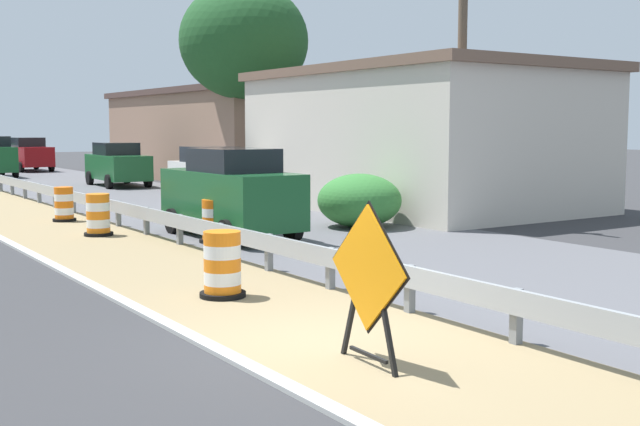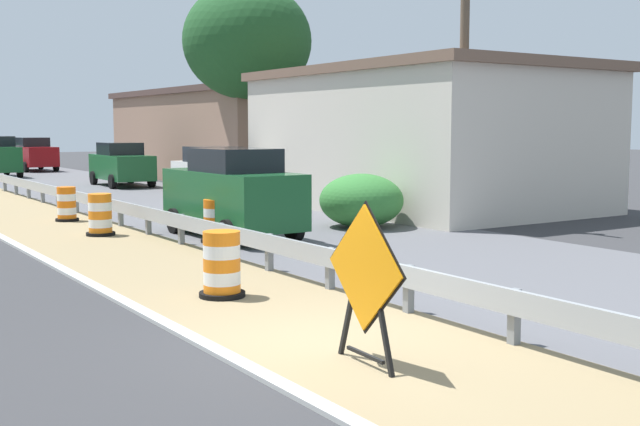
# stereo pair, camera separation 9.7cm
# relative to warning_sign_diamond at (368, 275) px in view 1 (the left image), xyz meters

# --- Properties ---
(ground_plane) EXTENTS (160.00, 160.00, 0.00)m
(ground_plane) POSITION_rel_warning_sign_diamond_xyz_m (0.12, 0.95, -1.04)
(ground_plane) COLOR #333335
(median_dirt_strip) EXTENTS (3.33, 120.00, 0.01)m
(median_dirt_strip) POSITION_rel_warning_sign_diamond_xyz_m (0.59, 0.95, -1.03)
(median_dirt_strip) COLOR #8E7A56
(median_dirt_strip) RESTS_ON ground
(far_lane_asphalt) EXTENTS (7.43, 120.00, 0.00)m
(far_lane_asphalt) POSITION_rel_warning_sign_diamond_xyz_m (5.96, 0.95, -1.03)
(far_lane_asphalt) COLOR #56565B
(far_lane_asphalt) RESTS_ON ground
(curb_near_edge) EXTENTS (0.20, 120.00, 0.11)m
(curb_near_edge) POSITION_rel_warning_sign_diamond_xyz_m (-1.18, 0.95, -1.03)
(curb_near_edge) COLOR #ADADA8
(curb_near_edge) RESTS_ON ground
(guardrail_median) EXTENTS (0.18, 57.03, 0.71)m
(guardrail_median) POSITION_rel_warning_sign_diamond_xyz_m (2.01, 0.70, -0.52)
(guardrail_median) COLOR #999EA3
(guardrail_median) RESTS_ON ground
(warning_sign_diamond) EXTENTS (0.12, 1.52, 1.89)m
(warning_sign_diamond) POSITION_rel_warning_sign_diamond_xyz_m (0.00, 0.00, 0.00)
(warning_sign_diamond) COLOR black
(warning_sign_diamond) RESTS_ON ground
(traffic_barrel_nearest) EXTENTS (0.74, 0.74, 1.06)m
(traffic_barrel_nearest) POSITION_rel_warning_sign_diamond_xyz_m (0.30, 4.19, -0.56)
(traffic_barrel_nearest) COLOR orange
(traffic_barrel_nearest) RESTS_ON ground
(traffic_barrel_close) EXTENTS (0.75, 0.75, 1.01)m
(traffic_barrel_close) POSITION_rel_warning_sign_diamond_xyz_m (2.91, 9.73, -0.58)
(traffic_barrel_close) COLOR orange
(traffic_barrel_close) RESTS_ON ground
(traffic_barrel_mid) EXTENTS (0.72, 0.72, 1.05)m
(traffic_barrel_mid) POSITION_rel_warning_sign_diamond_xyz_m (1.01, 12.39, -0.56)
(traffic_barrel_mid) COLOR orange
(traffic_barrel_mid) RESTS_ON ground
(traffic_barrel_far) EXTENTS (0.66, 0.66, 0.99)m
(traffic_barrel_far) POSITION_rel_warning_sign_diamond_xyz_m (1.19, 15.93, -0.59)
(traffic_barrel_far) COLOR orange
(traffic_barrel_far) RESTS_ON ground
(car_trailing_near_lane) EXTENTS (2.13, 4.56, 1.99)m
(car_trailing_near_lane) POSITION_rel_warning_sign_diamond_xyz_m (7.26, 28.49, -0.04)
(car_trailing_near_lane) COLOR #195128
(car_trailing_near_lane) RESTS_ON ground
(car_lead_far_lane) EXTENTS (1.98, 4.47, 2.18)m
(car_lead_far_lane) POSITION_rel_warning_sign_diamond_xyz_m (3.61, 10.26, 0.05)
(car_lead_far_lane) COLOR #195128
(car_lead_far_lane) RESTS_ON ground
(car_mid_far_lane) EXTENTS (2.17, 4.78, 2.06)m
(car_mid_far_lane) POSITION_rel_warning_sign_diamond_xyz_m (7.10, 43.99, -0.00)
(car_mid_far_lane) COLOR maroon
(car_mid_far_lane) RESTS_ON ground
(car_distant_a) EXTENTS (2.01, 4.13, 2.00)m
(car_distant_a) POSITION_rel_warning_sign_diamond_xyz_m (7.38, 19.01, -0.04)
(car_distant_a) COLOR silver
(car_distant_a) RESTS_ON ground
(roadside_shop_near) EXTENTS (7.68, 11.27, 4.65)m
(roadside_shop_near) POSITION_rel_warning_sign_diamond_xyz_m (12.40, 13.46, 1.30)
(roadside_shop_near) COLOR beige
(roadside_shop_near) RESTS_ON ground
(roadside_shop_far) EXTENTS (8.14, 16.02, 4.62)m
(roadside_shop_far) POSITION_rel_warning_sign_diamond_xyz_m (14.14, 30.32, 1.29)
(roadside_shop_far) COLOR #93705B
(roadside_shop_far) RESTS_ON ground
(utility_pole_near) EXTENTS (0.24, 1.80, 7.38)m
(utility_pole_near) POSITION_rel_warning_sign_diamond_xyz_m (9.49, 8.44, 2.81)
(utility_pole_near) COLOR brown
(utility_pole_near) RESTS_ON ground
(bush_roadside) EXTENTS (2.28, 2.28, 1.45)m
(bush_roadside) POSITION_rel_warning_sign_diamond_xyz_m (7.44, 10.14, -0.31)
(bush_roadside) COLOR #337533
(bush_roadside) RESTS_ON ground
(tree_roadside) EXTENTS (5.39, 5.39, 8.70)m
(tree_roadside) POSITION_rel_warning_sign_diamond_xyz_m (10.81, 22.78, 5.22)
(tree_roadside) COLOR #4C3D2D
(tree_roadside) RESTS_ON ground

